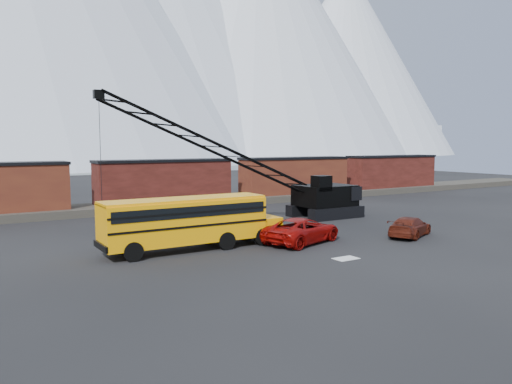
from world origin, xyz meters
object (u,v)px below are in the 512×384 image
at_px(red_pickup, 302,230).
at_px(maroon_suv, 410,227).
at_px(school_bus, 190,221).
at_px(crawler_crane, 229,154).

distance_m(red_pickup, maroon_suv, 8.03).
bearing_deg(school_bus, red_pickup, -14.90).
height_order(red_pickup, maroon_suv, red_pickup).
bearing_deg(crawler_crane, school_bus, -132.87).
bearing_deg(red_pickup, crawler_crane, -15.25).
xyz_separation_m(school_bus, red_pickup, (7.05, -1.87, -0.97)).
height_order(school_bus, red_pickup, school_bus).
relative_size(school_bus, crawler_crane, 0.52).
xyz_separation_m(red_pickup, maroon_suv, (7.73, -2.17, -0.14)).
distance_m(school_bus, maroon_suv, 15.35).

